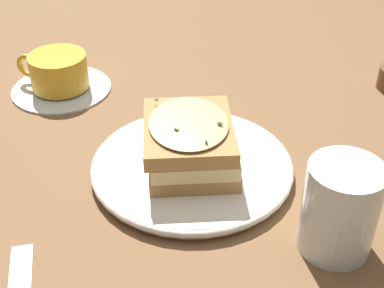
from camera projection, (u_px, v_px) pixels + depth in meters
name	position (u px, v px, depth m)	size (l,w,h in m)	color
ground_plane	(200.00, 187.00, 0.64)	(2.40, 2.40, 0.00)	brown
dinner_plate	(192.00, 166.00, 0.66)	(0.25, 0.25, 0.02)	silver
sandwich	(191.00, 142.00, 0.64)	(0.16, 0.17, 0.06)	#B2844C
teacup_with_saucer	(59.00, 75.00, 0.82)	(0.15, 0.15, 0.06)	white
water_glass	(340.00, 209.00, 0.53)	(0.08, 0.08, 0.10)	silver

